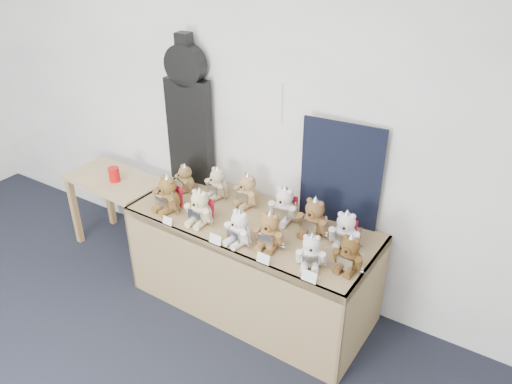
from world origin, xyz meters
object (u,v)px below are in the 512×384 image
Objects in this scene: red_cup at (114,174)px; teddy_back_end at (345,231)px; teddy_front_far_right at (311,252)px; guitar_case at (189,113)px; side_table at (116,191)px; teddy_front_far_left at (168,195)px; teddy_back_centre_left at (247,191)px; display_table at (246,245)px; teddy_back_far_left at (185,179)px; teddy_front_centre at (239,228)px; teddy_back_centre_right at (284,205)px; teddy_back_left at (217,184)px; teddy_back_right at (314,218)px; teddy_front_right at (270,231)px; teddy_front_left at (200,208)px; teddy_front_end at (349,254)px.

red_cup is 2.01m from teddy_back_end.
guitar_case is at bearing 135.76° from teddy_front_far_right.
side_table is 0.19m from red_cup.
side_table is at bearing -163.46° from guitar_case.
teddy_front_far_left is 1.08× the size of teddy_back_centre_left.
teddy_back_far_left is at bearing 166.38° from display_table.
teddy_front_centre is at bearing -39.28° from guitar_case.
teddy_front_far_left is 1.26× the size of teddy_back_far_left.
teddy_back_centre_right is at bearing 113.82° from teddy_front_far_right.
teddy_back_far_left is (-0.27, -0.06, -0.01)m from teddy_back_left.
teddy_front_far_right is 0.83× the size of teddy_back_right.
red_cup is 0.42× the size of teddy_back_centre_right.
teddy_front_far_left reaches higher than teddy_front_right.
teddy_back_end is (1.08, -0.09, 0.00)m from teddy_back_left.
teddy_front_far_right is (1.92, -0.21, 0.09)m from red_cup.
red_cup reaches higher than side_table.
teddy_front_right reaches higher than teddy_back_left.
side_table is 1.15m from teddy_front_left.
teddy_back_right is at bearing 19.89° from teddy_back_far_left.
teddy_back_right is (0.43, 0.17, 0.28)m from display_table.
teddy_front_left is at bearing -17.87° from teddy_back_far_left.
teddy_front_left reaches higher than teddy_front_far_right.
teddy_front_left is 1.08× the size of teddy_front_end.
teddy_back_right is 0.23m from teddy_back_end.
teddy_front_centre is 0.68m from teddy_back_end.
teddy_back_centre_right is 0.26m from teddy_back_right.
teddy_back_right reaches higher than teddy_front_end.
teddy_front_centre is (1.41, -0.24, 0.10)m from red_cup.
teddy_front_left is at bearing 5.73° from teddy_front_far_left.
teddy_back_far_left is at bearing 178.12° from teddy_back_centre_right.
teddy_back_end is (-0.12, 0.21, 0.01)m from teddy_front_end.
red_cup is 0.45× the size of teddy_front_centre.
teddy_front_centre reaches higher than teddy_back_far_left.
teddy_front_end is (0.79, -0.06, 0.27)m from display_table.
red_cup is at bearing -159.16° from guitar_case.
side_table is 3.15× the size of teddy_front_centre.
teddy_front_end is 0.88× the size of teddy_back_right.
teddy_front_centre is (1.46, -0.27, 0.28)m from side_table.
side_table is at bearing 179.20° from teddy_front_end.
guitar_case is at bearing -178.07° from teddy_back_centre_left.
teddy_front_far_right is at bearing -13.63° from display_table.
teddy_front_far_left is 1.13× the size of teddy_front_end.
guitar_case is 4.11× the size of teddy_front_right.
teddy_back_left is 0.26m from teddy_back_centre_left.
teddy_back_end is (0.96, 0.28, -0.00)m from teddy_front_left.
teddy_back_far_left is at bearing 167.90° from teddy_back_end.
teddy_back_right is at bearing -15.52° from teddy_back_centre_right.
teddy_front_right is at bearing -22.06° from display_table.
teddy_front_end is 0.95× the size of teddy_back_end.
display_table is 1.55× the size of guitar_case.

